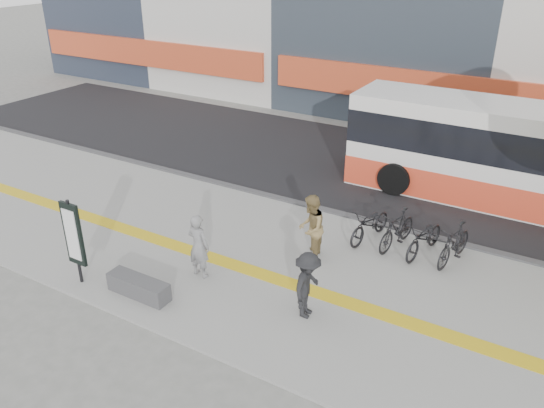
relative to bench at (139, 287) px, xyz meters
The scene contains 12 objects.
ground 2.88m from the bench, 24.78° to the left, with size 120.00×120.00×0.00m, color slate.
sidewalk 3.76m from the bench, 46.08° to the left, with size 40.00×7.00×0.08m, color slate.
tactile_strip 3.41m from the bench, 40.24° to the left, with size 40.00×0.45×0.01m, color gold.
street 10.53m from the bench, 75.70° to the left, with size 40.00×8.00×0.06m, color black.
curb 6.73m from the bench, 67.25° to the left, with size 40.00×0.25×0.14m, color #3D3D40.
bench is the anchor object (origin of this frame).
signboard 1.94m from the bench, 169.19° to the right, with size 0.55×0.10×2.20m.
bus 12.17m from the bench, 53.20° to the left, with size 11.57×2.74×3.08m.
bicycle_row 7.06m from the bench, 47.46° to the left, with size 3.17×1.90×1.06m.
seated_woman 1.69m from the bench, 62.86° to the left, with size 0.61×0.40×1.67m, color black.
pedestrian_tan 4.46m from the bench, 52.33° to the left, with size 0.87×0.67×1.78m, color olive.
pedestrian_dark 3.98m from the bench, 19.66° to the left, with size 1.01×0.58×1.57m, color black.
Camera 1 is at (5.38, -8.62, 7.56)m, focal length 35.71 mm.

